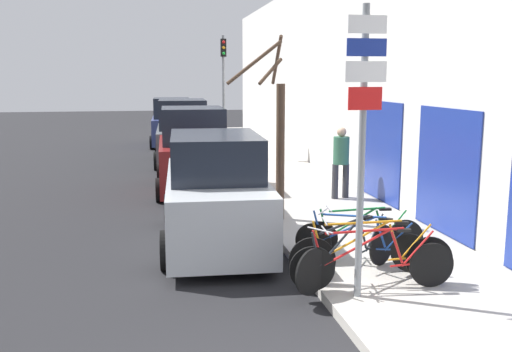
# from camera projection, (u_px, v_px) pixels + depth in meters

# --- Properties ---
(ground_plane) EXTENTS (80.00, 80.00, 0.00)m
(ground_plane) POSITION_uv_depth(u_px,v_px,m) (201.00, 194.00, 15.53)
(ground_plane) COLOR black
(sidewalk_curb) EXTENTS (3.20, 32.00, 0.15)m
(sidewalk_curb) POSITION_uv_depth(u_px,v_px,m) (272.00, 172.00, 18.70)
(sidewalk_curb) COLOR #ADA89E
(sidewalk_curb) RESTS_ON ground
(building_facade) EXTENTS (0.23, 32.00, 6.50)m
(building_facade) POSITION_uv_depth(u_px,v_px,m) (326.00, 75.00, 18.39)
(building_facade) COLOR silver
(building_facade) RESTS_ON ground
(signpost) EXTENTS (0.56, 0.11, 3.92)m
(signpost) POSITION_uv_depth(u_px,v_px,m) (363.00, 135.00, 7.52)
(signpost) COLOR gray
(signpost) RESTS_ON sidewalk_curb
(bicycle_0) EXTENTS (2.39, 0.44, 0.90)m
(bicycle_0) POSITION_uv_depth(u_px,v_px,m) (372.00, 263.00, 8.10)
(bicycle_0) COLOR black
(bicycle_0) RESTS_ON sidewalk_curb
(bicycle_1) EXTENTS (2.39, 0.54, 0.96)m
(bicycle_1) POSITION_uv_depth(u_px,v_px,m) (371.00, 256.00, 8.35)
(bicycle_1) COLOR black
(bicycle_1) RESTS_ON sidewalk_curb
(bicycle_2) EXTENTS (2.03, 1.44, 0.92)m
(bicycle_2) POSITION_uv_depth(u_px,v_px,m) (349.00, 254.00, 8.51)
(bicycle_2) COLOR black
(bicycle_2) RESTS_ON sidewalk_curb
(bicycle_3) EXTENTS (1.84, 1.27, 0.85)m
(bicycle_3) POSITION_uv_depth(u_px,v_px,m) (360.00, 244.00, 9.11)
(bicycle_3) COLOR black
(bicycle_3) RESTS_ON sidewalk_curb
(bicycle_4) EXTENTS (2.08, 0.44, 0.85)m
(bicycle_4) POSITION_uv_depth(u_px,v_px,m) (363.00, 235.00, 9.62)
(bicycle_4) COLOR black
(bicycle_4) RESTS_ON sidewalk_curb
(parked_car_0) EXTENTS (2.18, 4.81, 2.11)m
(parked_car_0) POSITION_uv_depth(u_px,v_px,m) (215.00, 194.00, 10.77)
(parked_car_0) COLOR #B2B7BC
(parked_car_0) RESTS_ON ground
(parked_car_1) EXTENTS (2.13, 4.15, 2.34)m
(parked_car_1) POSITION_uv_depth(u_px,v_px,m) (193.00, 154.00, 15.73)
(parked_car_1) COLOR maroon
(parked_car_1) RESTS_ON ground
(parked_car_2) EXTENTS (2.18, 4.74, 2.35)m
(parked_car_2) POSITION_uv_depth(u_px,v_px,m) (183.00, 135.00, 20.83)
(parked_car_2) COLOR #51565B
(parked_car_2) RESTS_ON ground
(parked_car_3) EXTENTS (2.10, 4.16, 2.21)m
(parked_car_3) POSITION_uv_depth(u_px,v_px,m) (172.00, 124.00, 26.30)
(parked_car_3) COLOR navy
(parked_car_3) RESTS_ON ground
(pedestrian_near) EXTENTS (0.46, 0.40, 1.78)m
(pedestrian_near) POSITION_uv_depth(u_px,v_px,m) (341.00, 157.00, 14.13)
(pedestrian_near) COLOR #333338
(pedestrian_near) RESTS_ON sidewalk_curb
(street_tree) EXTENTS (1.25, 1.46, 3.85)m
(street_tree) POSITION_uv_depth(u_px,v_px,m) (278.00, 138.00, 11.92)
(street_tree) COLOR #4C3828
(street_tree) RESTS_ON sidewalk_curb
(traffic_light) EXTENTS (0.20, 0.30, 4.50)m
(traffic_light) POSITION_uv_depth(u_px,v_px,m) (223.00, 80.00, 21.00)
(traffic_light) COLOR gray
(traffic_light) RESTS_ON sidewalk_curb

